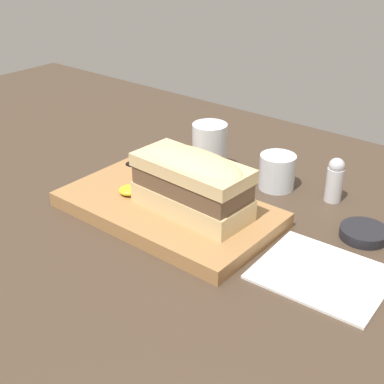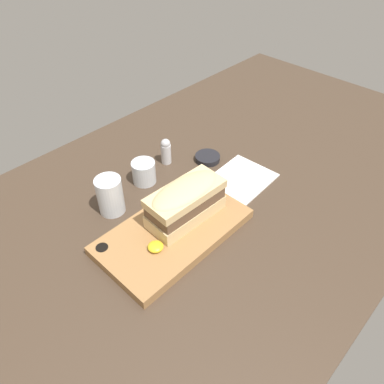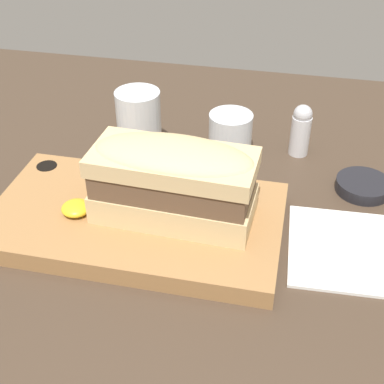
# 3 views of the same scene
# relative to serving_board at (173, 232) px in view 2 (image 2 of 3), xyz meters

# --- Properties ---
(dining_table) EXTENTS (1.99, 0.93, 0.02)m
(dining_table) POSITION_rel_serving_board_xyz_m (0.05, 0.04, -0.02)
(dining_table) COLOR #423326
(dining_table) RESTS_ON ground
(serving_board) EXTENTS (0.35, 0.20, 0.02)m
(serving_board) POSITION_rel_serving_board_xyz_m (0.00, 0.00, 0.00)
(serving_board) COLOR #9E7042
(serving_board) RESTS_ON dining_table
(sandwich) EXTENTS (0.19, 0.09, 0.10)m
(sandwich) POSITION_rel_serving_board_xyz_m (0.05, 0.00, 0.06)
(sandwich) COLOR #DBBC84
(sandwich) RESTS_ON serving_board
(mustard_dollop) EXTENTS (0.03, 0.03, 0.01)m
(mustard_dollop) POSITION_rel_serving_board_xyz_m (-0.07, -0.02, 0.02)
(mustard_dollop) COLOR gold
(mustard_dollop) RESTS_ON serving_board
(water_glass) EXTENTS (0.06, 0.06, 0.10)m
(water_glass) POSITION_rel_serving_board_xyz_m (-0.05, 0.17, 0.03)
(water_glass) COLOR silver
(water_glass) RESTS_ON dining_table
(wine_glass) EXTENTS (0.06, 0.06, 0.06)m
(wine_glass) POSITION_rel_serving_board_xyz_m (0.08, 0.20, 0.02)
(wine_glass) COLOR silver
(wine_glass) RESTS_ON dining_table
(napkin) EXTENTS (0.18, 0.15, 0.00)m
(napkin) POSITION_rel_serving_board_xyz_m (0.27, 0.01, -0.01)
(napkin) COLOR white
(napkin) RESTS_ON dining_table
(salt_shaker) EXTENTS (0.03, 0.03, 0.08)m
(salt_shaker) POSITION_rel_serving_board_xyz_m (0.18, 0.22, 0.03)
(salt_shaker) COLOR silver
(salt_shaker) RESTS_ON dining_table
(condiment_dish) EXTENTS (0.07, 0.07, 0.02)m
(condiment_dish) POSITION_rel_serving_board_xyz_m (0.27, 0.14, -0.00)
(condiment_dish) COLOR black
(condiment_dish) RESTS_ON dining_table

